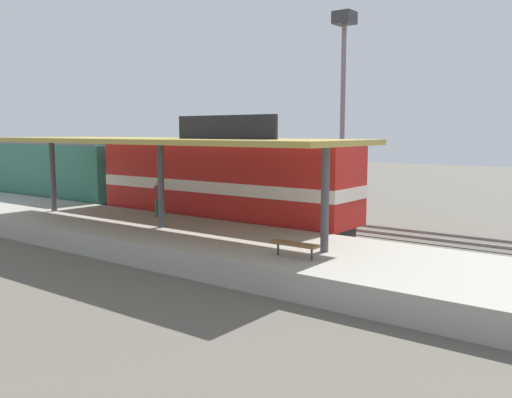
# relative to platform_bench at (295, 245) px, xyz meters

# --- Properties ---
(ground_plane) EXTENTS (120.00, 120.00, 0.00)m
(ground_plane) POSITION_rel_platform_bench_xyz_m (8.00, 7.70, -1.34)
(ground_plane) COLOR #5B564C
(track_near) EXTENTS (3.20, 110.00, 0.16)m
(track_near) POSITION_rel_platform_bench_xyz_m (6.00, 7.70, -1.31)
(track_near) COLOR #4E4941
(track_near) RESTS_ON ground
(track_far) EXTENTS (3.20, 110.00, 0.16)m
(track_far) POSITION_rel_platform_bench_xyz_m (10.60, 7.70, -1.31)
(track_far) COLOR #4E4941
(track_far) RESTS_ON ground
(platform) EXTENTS (6.00, 44.00, 0.90)m
(platform) POSITION_rel_platform_bench_xyz_m (1.40, 7.70, -0.89)
(platform) COLOR #9E998E
(platform) RESTS_ON ground
(station_canopy) EXTENTS (5.20, 18.00, 4.70)m
(station_canopy) POSITION_rel_platform_bench_xyz_m (1.40, 7.61, 3.19)
(station_canopy) COLOR #47474C
(station_canopy) RESTS_ON platform
(platform_bench) EXTENTS (0.44, 1.70, 0.50)m
(platform_bench) POSITION_rel_platform_bench_xyz_m (0.00, 0.00, 0.00)
(platform_bench) COLOR #333338
(platform_bench) RESTS_ON platform
(locomotive) EXTENTS (2.93, 14.43, 4.44)m
(locomotive) POSITION_rel_platform_bench_xyz_m (6.00, 8.26, 1.07)
(locomotive) COLOR #28282D
(locomotive) RESTS_ON track_near
(passenger_carriage_front) EXTENTS (2.90, 20.00, 4.24)m
(passenger_carriage_front) POSITION_rel_platform_bench_xyz_m (6.00, 26.26, 0.97)
(passenger_carriage_front) COLOR #28282D
(passenger_carriage_front) RESTS_ON track_near
(light_mast) EXTENTS (1.10, 1.10, 11.70)m
(light_mast) POSITION_rel_platform_bench_xyz_m (13.80, 5.74, 7.05)
(light_mast) COLOR slate
(light_mast) RESTS_ON ground
(person_waiting) EXTENTS (0.34, 0.34, 1.71)m
(person_waiting) POSITION_rel_platform_bench_xyz_m (3.37, 10.04, 0.51)
(person_waiting) COLOR #23603D
(person_waiting) RESTS_ON platform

